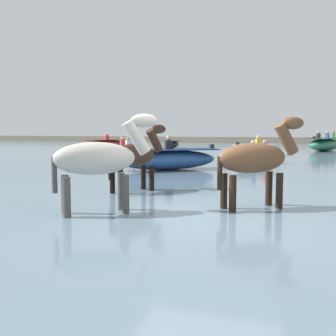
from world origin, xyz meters
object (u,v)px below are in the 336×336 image
horse_flank_dark_bay (135,157)px  boat_near_port (127,149)px  boat_far_inshore (167,159)px  boat_mid_outer (107,144)px  horse_lead_pinto (99,161)px  boat_mid_channel (172,144)px  horse_trailing_bay (256,161)px  boat_distant_west (254,158)px  boat_far_offshore (325,144)px  boat_distant_east (259,150)px

horse_flank_dark_bay → boat_near_port: (-5.99, 12.72, -0.51)m
boat_far_inshore → boat_mid_outer: boat_far_inshore is taller
horse_lead_pinto → boat_mid_channel: (-6.41, 23.62, -0.61)m
boat_far_inshore → boat_mid_channel: bearing=107.4°
horse_trailing_bay → boat_distant_west: (-1.09, 9.29, -0.59)m
boat_mid_channel → boat_mid_outer: size_ratio=0.80×
boat_mid_channel → boat_mid_outer: 5.29m
boat_far_inshore → boat_far_offshore: bearing=68.8°
boat_distant_east → boat_distant_west: (0.29, -5.02, -0.05)m
horse_lead_pinto → boat_mid_channel: 24.49m
horse_lead_pinto → horse_flank_dark_bay: bearing=99.2°
boat_far_offshore → boat_mid_channel: bearing=173.4°
boat_far_offshore → boat_distant_west: bearing=-105.4°
horse_trailing_bay → boat_far_inshore: (-3.68, 5.99, -0.49)m
horse_trailing_bay → boat_far_offshore: (2.17, 21.09, -0.42)m
horse_lead_pinto → boat_mid_channel: bearing=105.2°
boat_mid_outer → boat_mid_channel: bearing=44.9°
horse_trailing_bay → horse_flank_dark_bay: horse_trailing_bay is taller
boat_mid_channel → boat_mid_outer: (-3.75, -3.74, 0.08)m
boat_distant_east → boat_near_port: bearing=-176.0°
boat_distant_west → boat_distant_east: bearing=93.3°
horse_lead_pinto → boat_distant_west: (1.32, 10.55, -0.61)m
horse_lead_pinto → boat_far_offshore: horse_lead_pinto is taller
boat_far_inshore → boat_mid_outer: 15.45m
horse_trailing_bay → boat_distant_east: horse_trailing_bay is taller
boat_distant_east → boat_far_offshore: (3.55, 6.78, 0.12)m
horse_trailing_bay → boat_near_port: bearing=122.5°
boat_mid_outer → horse_flank_dark_bay: bearing=-60.9°
boat_mid_outer → horse_lead_pinto: bearing=-62.9°
horse_lead_pinto → boat_distant_east: horse_lead_pinto is taller
horse_lead_pinto → boat_distant_west: horse_lead_pinto is taller
horse_trailing_bay → boat_mid_outer: horse_trailing_bay is taller
horse_lead_pinto → boat_mid_outer: (-10.16, 19.89, -0.53)m
boat_far_inshore → boat_mid_outer: bearing=125.1°
horse_trailing_bay → boat_mid_outer: (-12.58, 18.63, -0.51)m
horse_trailing_bay → boat_mid_channel: horse_trailing_bay is taller
horse_lead_pinto → horse_trailing_bay: horse_lead_pinto is taller
boat_mid_outer → boat_near_port: size_ratio=1.42×
horse_flank_dark_bay → boat_mid_channel: horse_flank_dark_bay is taller
boat_mid_channel → boat_near_port: bearing=-89.7°
horse_lead_pinto → boat_near_port: (-6.37, 15.06, -0.60)m
horse_lead_pinto → boat_far_offshore: size_ratio=0.44×
horse_lead_pinto → boat_near_port: horse_lead_pinto is taller
boat_far_inshore → boat_distant_east: bearing=74.5°
horse_flank_dark_bay → boat_distant_east: bearing=83.9°
horse_lead_pinto → horse_trailing_bay: 2.72m
boat_near_port → horse_trailing_bay: bearing=-57.5°
horse_trailing_bay → boat_far_offshore: horse_trailing_bay is taller
horse_flank_dark_bay → boat_far_offshore: size_ratio=0.41×
horse_lead_pinto → boat_distant_east: size_ratio=0.69×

